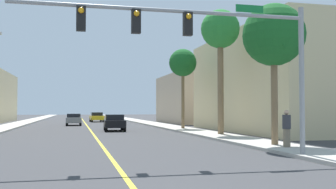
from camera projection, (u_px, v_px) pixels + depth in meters
ground at (87, 125)px, 46.06m from camera, size 192.00×192.00×0.00m
sidewalk_left at (14, 125)px, 44.23m from camera, size 2.55×168.00×0.15m
sidewalk_right at (154, 124)px, 47.90m from camera, size 2.55×168.00×0.15m
lane_marking_center at (87, 125)px, 46.06m from camera, size 0.16×144.00×0.01m
building_right_near at (290, 83)px, 33.75m from camera, size 11.33×19.11×8.17m
building_right_far at (204, 99)px, 55.03m from camera, size 10.60×14.85×6.56m
traffic_signal_mast at (207, 39)px, 14.37m from camera, size 10.82×0.36×5.64m
palm_near at (274, 36)px, 19.24m from camera, size 3.04×3.04×6.85m
palm_mid at (220, 32)px, 27.68m from camera, size 2.72×2.72×8.69m
palm_far at (183, 64)px, 35.80m from camera, size 2.49×2.49×7.17m
car_black at (114, 122)px, 33.94m from camera, size 1.87×4.04×1.41m
car_yellow at (97, 117)px, 58.32m from camera, size 1.99×4.48×1.41m
car_gray at (74, 119)px, 45.67m from camera, size 1.73×4.09×1.35m
pedestrian at (287, 129)px, 17.82m from camera, size 0.38×0.38×1.67m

